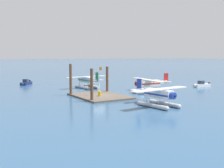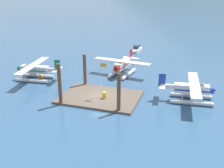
{
  "view_description": "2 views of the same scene",
  "coord_description": "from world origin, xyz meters",
  "px_view_note": "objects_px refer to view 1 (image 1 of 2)",
  "views": [
    {
      "loc": [
        42.35,
        -22.62,
        7.41
      ],
      "look_at": [
        -0.01,
        2.6,
        2.2
      ],
      "focal_mm": 42.91,
      "sensor_mm": 36.0,
      "label": 1
    },
    {
      "loc": [
        13.47,
        -35.3,
        16.65
      ],
      "look_at": [
        0.89,
        2.95,
        1.22
      ],
      "focal_mm": 45.04,
      "sensor_mm": 36.0,
      "label": 2
    }
  ],
  "objects_px": {
    "flagpole": "(100,77)",
    "seaplane_silver_port_fwd": "(87,81)",
    "seaplane_cream_bow_centre": "(149,85)",
    "boat_white_open_north": "(202,85)",
    "fuel_drum": "(100,94)",
    "seaplane_white_stbd_fwd": "(159,96)",
    "boat_navy_open_sw": "(26,83)",
    "mooring_buoy": "(90,86)"
  },
  "relations": [
    {
      "from": "flagpole",
      "to": "seaplane_silver_port_fwd",
      "type": "bearing_deg",
      "value": 164.18
    },
    {
      "from": "seaplane_cream_bow_centre",
      "to": "boat_white_open_north",
      "type": "xyz_separation_m",
      "value": [
        -1.53,
        17.31,
        -1.09
      ]
    },
    {
      "from": "flagpole",
      "to": "boat_white_open_north",
      "type": "xyz_separation_m",
      "value": [
        -1.66,
        28.5,
        -3.15
      ]
    },
    {
      "from": "fuel_drum",
      "to": "seaplane_white_stbd_fwd",
      "type": "relative_size",
      "value": 0.08
    },
    {
      "from": "boat_navy_open_sw",
      "to": "boat_white_open_north",
      "type": "distance_m",
      "value": 43.8
    },
    {
      "from": "seaplane_cream_bow_centre",
      "to": "boat_navy_open_sw",
      "type": "distance_m",
      "value": 32.97
    },
    {
      "from": "mooring_buoy",
      "to": "seaplane_white_stbd_fwd",
      "type": "xyz_separation_m",
      "value": [
        25.36,
        -1.35,
        1.15
      ]
    },
    {
      "from": "seaplane_silver_port_fwd",
      "to": "seaplane_cream_bow_centre",
      "type": "bearing_deg",
      "value": 28.74
    },
    {
      "from": "seaplane_silver_port_fwd",
      "to": "seaplane_cream_bow_centre",
      "type": "relative_size",
      "value": 1.0
    },
    {
      "from": "boat_navy_open_sw",
      "to": "seaplane_white_stbd_fwd",
      "type": "bearing_deg",
      "value": 13.45
    },
    {
      "from": "flagpole",
      "to": "fuel_drum",
      "type": "distance_m",
      "value": 2.97
    },
    {
      "from": "flagpole",
      "to": "fuel_drum",
      "type": "bearing_deg",
      "value": -33.38
    },
    {
      "from": "flagpole",
      "to": "seaplane_silver_port_fwd",
      "type": "distance_m",
      "value": 14.23
    },
    {
      "from": "seaplane_white_stbd_fwd",
      "to": "fuel_drum",
      "type": "bearing_deg",
      "value": -163.93
    },
    {
      "from": "seaplane_cream_bow_centre",
      "to": "fuel_drum",
      "type": "bearing_deg",
      "value": -86.68
    },
    {
      "from": "boat_white_open_north",
      "to": "seaplane_cream_bow_centre",
      "type": "bearing_deg",
      "value": -84.94
    },
    {
      "from": "flagpole",
      "to": "boat_navy_open_sw",
      "type": "relative_size",
      "value": 1.24
    },
    {
      "from": "mooring_buoy",
      "to": "seaplane_silver_port_fwd",
      "type": "bearing_deg",
      "value": -135.42
    },
    {
      "from": "seaplane_silver_port_fwd",
      "to": "boat_navy_open_sw",
      "type": "xyz_separation_m",
      "value": [
        -14.34,
        -10.41,
        -1.09
      ]
    },
    {
      "from": "seaplane_silver_port_fwd",
      "to": "boat_white_open_north",
      "type": "height_order",
      "value": "seaplane_silver_port_fwd"
    },
    {
      "from": "flagpole",
      "to": "boat_white_open_north",
      "type": "bearing_deg",
      "value": 93.34
    },
    {
      "from": "mooring_buoy",
      "to": "seaplane_silver_port_fwd",
      "type": "xyz_separation_m",
      "value": [
        -0.58,
        -0.57,
        1.15
      ]
    },
    {
      "from": "flagpole",
      "to": "seaplane_white_stbd_fwd",
      "type": "bearing_deg",
      "value": 13.86
    },
    {
      "from": "flagpole",
      "to": "boat_white_open_north",
      "type": "height_order",
      "value": "flagpole"
    },
    {
      "from": "flagpole",
      "to": "seaplane_cream_bow_centre",
      "type": "height_order",
      "value": "flagpole"
    },
    {
      "from": "seaplane_silver_port_fwd",
      "to": "seaplane_cream_bow_centre",
      "type": "distance_m",
      "value": 15.3
    },
    {
      "from": "flagpole",
      "to": "fuel_drum",
      "type": "xyz_separation_m",
      "value": [
        0.54,
        -0.36,
        -2.9
      ]
    },
    {
      "from": "seaplane_white_stbd_fwd",
      "to": "boat_navy_open_sw",
      "type": "bearing_deg",
      "value": -166.55
    },
    {
      "from": "seaplane_cream_bow_centre",
      "to": "flagpole",
      "type": "bearing_deg",
      "value": -89.33
    },
    {
      "from": "flagpole",
      "to": "boat_navy_open_sw",
      "type": "height_order",
      "value": "flagpole"
    },
    {
      "from": "fuel_drum",
      "to": "flagpole",
      "type": "bearing_deg",
      "value": 146.62
    },
    {
      "from": "mooring_buoy",
      "to": "seaplane_white_stbd_fwd",
      "type": "height_order",
      "value": "seaplane_white_stbd_fwd"
    },
    {
      "from": "fuel_drum",
      "to": "seaplane_white_stbd_fwd",
      "type": "distance_m",
      "value": 12.36
    },
    {
      "from": "seaplane_white_stbd_fwd",
      "to": "boat_navy_open_sw",
      "type": "distance_m",
      "value": 41.42
    },
    {
      "from": "seaplane_cream_bow_centre",
      "to": "boat_white_open_north",
      "type": "distance_m",
      "value": 17.41
    },
    {
      "from": "fuel_drum",
      "to": "mooring_buoy",
      "type": "xyz_separation_m",
      "value": [
        -13.51,
        4.76,
        -0.31
      ]
    },
    {
      "from": "flagpole",
      "to": "boat_white_open_north",
      "type": "relative_size",
      "value": 1.08
    },
    {
      "from": "seaplane_cream_bow_centre",
      "to": "seaplane_silver_port_fwd",
      "type": "bearing_deg",
      "value": -151.26
    },
    {
      "from": "seaplane_cream_bow_centre",
      "to": "seaplane_white_stbd_fwd",
      "type": "bearing_deg",
      "value": -33.03
    },
    {
      "from": "flagpole",
      "to": "seaplane_silver_port_fwd",
      "type": "xyz_separation_m",
      "value": [
        -13.55,
        3.84,
        -2.06
      ]
    },
    {
      "from": "seaplane_silver_port_fwd",
      "to": "boat_white_open_north",
      "type": "bearing_deg",
      "value": 64.28
    },
    {
      "from": "seaplane_silver_port_fwd",
      "to": "boat_navy_open_sw",
      "type": "distance_m",
      "value": 17.75
    }
  ]
}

